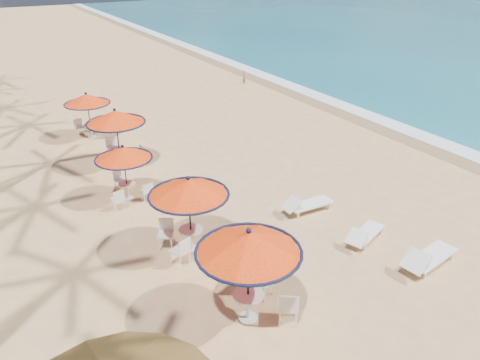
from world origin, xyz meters
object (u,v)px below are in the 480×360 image
object	(u,v)px
station_1	(188,197)
station_2	(124,160)
station_3	(117,122)
station_0	(252,250)
station_4	(87,103)
lounger_mid	(365,234)
lounger_near	(428,257)
lounger_far	(306,204)

from	to	relation	value
station_1	station_2	size ratio (longest dim) A/B	1.17
station_1	station_3	bearing A→B (deg)	89.19
station_0	station_3	world-z (taller)	station_0
station_2	station_3	world-z (taller)	station_3
station_1	station_4	distance (m)	11.33
station_1	station_4	world-z (taller)	station_1
station_2	lounger_mid	world-z (taller)	station_2
station_0	station_4	size ratio (longest dim) A/B	1.17
station_1	station_3	distance (m)	7.30
station_3	station_2	bearing A→B (deg)	-103.01
station_2	station_3	xyz separation A→B (m)	(0.72, 3.11, 0.37)
station_3	lounger_near	world-z (taller)	station_3
lounger_far	station_0	bearing A→B (deg)	-138.99
station_0	station_1	size ratio (longest dim) A/B	1.06
lounger_near	station_2	bearing A→B (deg)	117.26
station_4	station_1	bearing A→B (deg)	-89.33
station_0	station_2	xyz separation A→B (m)	(-0.67, 7.62, -0.45)
station_4	lounger_far	distance (m)	12.22
lounger_mid	station_4	bearing A→B (deg)	89.63
lounger_far	station_3	bearing A→B (deg)	123.49
station_3	station_4	xyz separation A→B (m)	(-0.24, 4.03, -0.21)
station_1	station_2	xyz separation A→B (m)	(-0.62, 4.19, -0.26)
station_0	lounger_mid	bearing A→B (deg)	12.67
station_3	lounger_far	world-z (taller)	station_3
station_3	lounger_near	xyz separation A→B (m)	(5.43, -11.55, -1.59)
station_2	station_4	bearing A→B (deg)	86.13
lounger_far	station_4	bearing A→B (deg)	114.55
lounger_near	lounger_mid	bearing A→B (deg)	99.37
station_0	lounger_near	size ratio (longest dim) A/B	1.23
station_1	lounger_far	distance (m)	4.71
lounger_near	station_3	bearing A→B (deg)	106.37
lounger_near	lounger_far	world-z (taller)	lounger_near
station_2	station_3	size ratio (longest dim) A/B	0.85
station_1	station_3	size ratio (longest dim) A/B	0.99
lounger_far	station_2	bearing A→B (deg)	143.42
lounger_far	lounger_near	bearing A→B (deg)	-73.82
station_2	lounger_near	bearing A→B (deg)	-53.94
station_0	station_3	size ratio (longest dim) A/B	1.04
lounger_mid	station_0	bearing A→B (deg)	172.07
station_2	station_3	distance (m)	3.21
station_0	station_1	world-z (taller)	station_0
station_0	lounger_near	world-z (taller)	station_0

